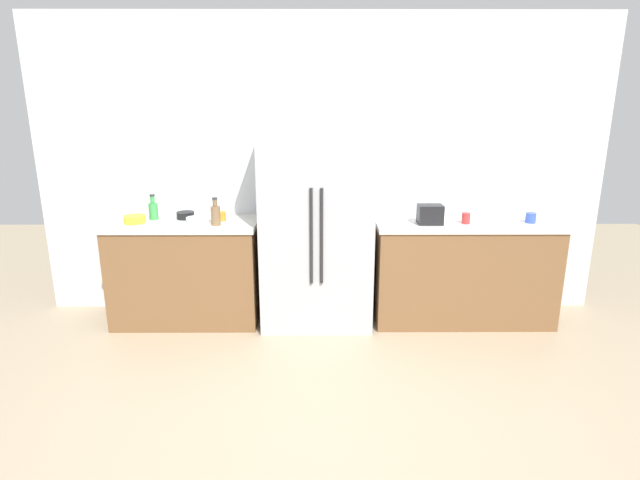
# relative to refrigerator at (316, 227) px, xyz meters

# --- Properties ---
(ground_plane) EXTENTS (10.20, 10.20, 0.00)m
(ground_plane) POSITION_rel_refrigerator_xyz_m (0.04, -1.44, -0.87)
(ground_plane) COLOR tan
(kitchen_back_panel) EXTENTS (5.10, 0.10, 2.64)m
(kitchen_back_panel) POSITION_rel_refrigerator_xyz_m (0.04, 0.38, 0.45)
(kitchen_back_panel) COLOR silver
(kitchen_back_panel) RESTS_ON ground_plane
(counter_left) EXTENTS (1.28, 0.60, 0.91)m
(counter_left) POSITION_rel_refrigerator_xyz_m (-1.15, 0.03, -0.41)
(counter_left) COLOR brown
(counter_left) RESTS_ON ground_plane
(counter_right) EXTENTS (1.57, 0.60, 0.91)m
(counter_right) POSITION_rel_refrigerator_xyz_m (1.29, 0.03, -0.41)
(counter_right) COLOR brown
(counter_right) RESTS_ON ground_plane
(refrigerator) EXTENTS (0.94, 0.65, 1.74)m
(refrigerator) POSITION_rel_refrigerator_xyz_m (0.00, 0.00, 0.00)
(refrigerator) COLOR #B2B5BA
(refrigerator) RESTS_ON ground_plane
(toaster) EXTENTS (0.21, 0.15, 0.16)m
(toaster) POSITION_rel_refrigerator_xyz_m (0.96, -0.06, 0.12)
(toaster) COLOR black
(toaster) RESTS_ON counter_right
(bottle_a) EXTENTS (0.08, 0.08, 0.23)m
(bottle_a) POSITION_rel_refrigerator_xyz_m (-0.84, -0.09, 0.13)
(bottle_a) COLOR brown
(bottle_a) RESTS_ON counter_left
(bottle_b) EXTENTS (0.08, 0.08, 0.22)m
(bottle_b) POSITION_rel_refrigerator_xyz_m (-1.42, 0.12, 0.12)
(bottle_b) COLOR green
(bottle_b) RESTS_ON counter_left
(cup_a) EXTENTS (0.07, 0.07, 0.08)m
(cup_a) POSITION_rel_refrigerator_xyz_m (-0.82, 0.07, 0.08)
(cup_a) COLOR orange
(cup_a) RESTS_ON counter_left
(cup_b) EXTENTS (0.07, 0.07, 0.09)m
(cup_b) POSITION_rel_refrigerator_xyz_m (1.26, -0.05, 0.09)
(cup_b) COLOR red
(cup_b) RESTS_ON counter_right
(cup_c) EXTENTS (0.09, 0.09, 0.09)m
(cup_c) POSITION_rel_refrigerator_xyz_m (1.82, -0.02, 0.08)
(cup_c) COLOR blue
(cup_c) RESTS_ON counter_right
(bowl_a) EXTENTS (0.15, 0.15, 0.06)m
(bowl_a) POSITION_rel_refrigerator_xyz_m (-1.15, 0.15, 0.07)
(bowl_a) COLOR black
(bowl_a) RESTS_ON counter_left
(bowl_b) EXTENTS (0.18, 0.18, 0.07)m
(bowl_b) POSITION_rel_refrigerator_xyz_m (-1.54, -0.01, 0.07)
(bowl_b) COLOR yellow
(bowl_b) RESTS_ON counter_left
(bowl_c) EXTENTS (0.16, 0.16, 0.05)m
(bowl_c) POSITION_rel_refrigerator_xyz_m (-1.03, -0.01, 0.06)
(bowl_c) COLOR white
(bowl_c) RESTS_ON counter_left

